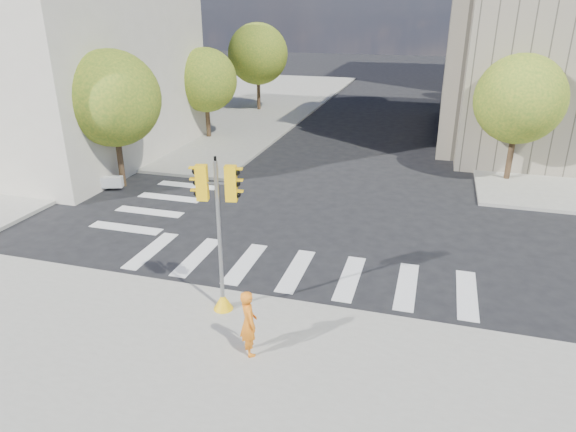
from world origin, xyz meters
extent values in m
plane|color=black|center=(0.00, 0.00, 0.00)|extent=(160.00, 160.00, 0.00)
cube|color=gray|center=(-20.00, 26.00, 0.07)|extent=(28.00, 40.00, 0.15)
cube|color=gray|center=(9.00, 15.00, 7.00)|extent=(8.00, 8.00, 14.00)
cube|color=beige|center=(-20.00, 8.00, 6.00)|extent=(18.00, 14.00, 12.00)
cylinder|color=#382616|center=(-10.50, 4.00, 1.22)|extent=(0.28, 0.28, 2.45)
sphere|color=#3A691E|center=(-10.50, 4.00, 4.21)|extent=(4.40, 4.40, 4.40)
cylinder|color=#382616|center=(-10.50, 14.00, 1.08)|extent=(0.28, 0.28, 2.17)
sphere|color=#3A691E|center=(-10.50, 14.00, 3.77)|extent=(4.00, 4.00, 4.00)
cylinder|color=#382616|center=(-10.50, 24.00, 1.31)|extent=(0.28, 0.28, 2.62)
sphere|color=#3A691E|center=(-10.50, 24.00, 4.54)|extent=(4.80, 4.80, 4.80)
cylinder|color=#382616|center=(7.50, 10.00, 1.19)|extent=(0.28, 0.28, 2.38)
sphere|color=#3A691E|center=(7.50, 10.00, 4.06)|extent=(4.20, 4.20, 4.20)
cylinder|color=#382616|center=(7.50, 22.00, 1.26)|extent=(0.28, 0.28, 2.52)
sphere|color=#3A691E|center=(7.50, 22.00, 4.36)|extent=(4.60, 4.60, 4.60)
cylinder|color=#382616|center=(7.50, 34.00, 1.14)|extent=(0.28, 0.28, 2.27)
sphere|color=#3A691E|center=(7.50, 34.00, 3.88)|extent=(4.00, 4.00, 4.00)
cylinder|color=black|center=(8.00, 14.00, 4.15)|extent=(0.12, 0.12, 8.00)
cube|color=black|center=(8.00, 14.00, 8.15)|extent=(0.35, 0.18, 0.22)
cylinder|color=black|center=(8.00, 28.00, 4.15)|extent=(0.12, 0.12, 8.00)
cube|color=black|center=(8.00, 28.00, 8.15)|extent=(0.35, 0.18, 0.22)
cone|color=yellow|center=(-1.42, -5.02, 0.40)|extent=(0.56, 0.56, 0.50)
cylinder|color=gray|center=(-1.42, -5.02, 2.34)|extent=(0.11, 0.11, 4.37)
cylinder|color=black|center=(-1.42, -5.02, 4.57)|extent=(0.07, 0.07, 0.12)
cylinder|color=gray|center=(-1.42, -5.02, 3.92)|extent=(0.89, 0.24, 0.06)
cube|color=yellow|center=(-1.79, -5.09, 3.92)|extent=(0.34, 0.28, 0.95)
cube|color=yellow|center=(-1.04, -4.94, 3.92)|extent=(0.34, 0.28, 0.95)
imported|color=orange|center=(-0.01, -6.68, 1.02)|extent=(0.72, 0.76, 1.74)
cube|color=silver|center=(-13.00, 2.49, 0.40)|extent=(5.81, 2.32, 0.50)
camera|label=1|loc=(3.86, -16.51, 8.15)|focal=32.00mm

